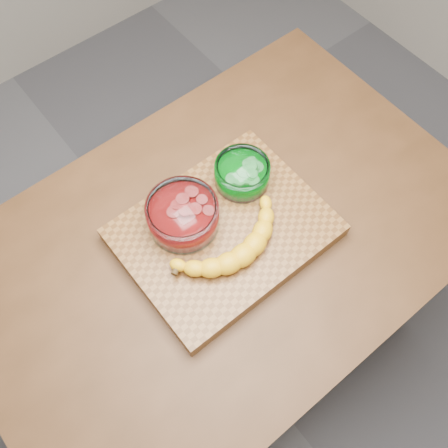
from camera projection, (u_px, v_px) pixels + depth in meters
ground at (224, 338)px, 1.95m from camera, size 3.50×3.50×0.00m
counter at (224, 300)px, 1.55m from camera, size 1.20×0.80×0.90m
cutting_board at (224, 232)px, 1.13m from camera, size 0.45×0.35×0.04m
bowl_red at (183, 215)px, 1.09m from camera, size 0.16×0.16×0.07m
bowl_green at (242, 174)px, 1.15m from camera, size 0.13×0.13×0.06m
banana at (233, 244)px, 1.07m from camera, size 0.31×0.14×0.04m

